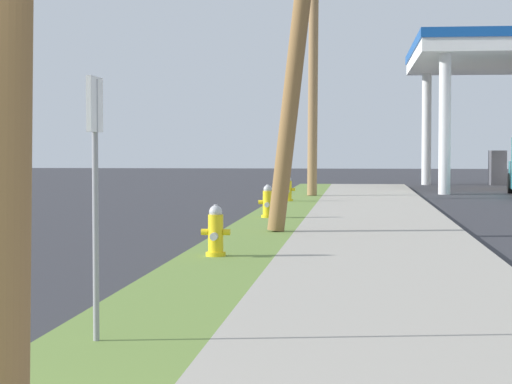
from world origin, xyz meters
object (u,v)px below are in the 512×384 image
Objects in this scene: utility_pole_background at (313,60)px; street_sign_post at (95,153)px; fire_hydrant_fourth at (288,190)px; fire_hydrant_second at (216,234)px; fire_hydrant_third at (268,203)px.

utility_pole_background is 24.95m from street_sign_post.
street_sign_post is (-0.58, -24.76, -2.99)m from utility_pole_background.
fire_hydrant_second is at bearing -89.86° from fire_hydrant_fourth.
utility_pole_background is at bearing 88.66° from street_sign_post.
utility_pole_background reaches higher than street_sign_post.
fire_hydrant_second is 19.02m from utility_pole_background.
street_sign_post is (-0.06, -14.13, 1.19)m from fire_hydrant_third.
fire_hydrant_third is at bearing 89.94° from fire_hydrant_second.
fire_hydrant_second is 1.00× the size of fire_hydrant_fourth.
fire_hydrant_second and fire_hydrant_third have the same top height.
street_sign_post reaches higher than fire_hydrant_second.
fire_hydrant_fourth is at bearing 90.14° from fire_hydrant_second.
utility_pole_background reaches higher than fire_hydrant_third.
fire_hydrant_third is at bearing -89.63° from fire_hydrant_fourth.
fire_hydrant_fourth is 0.08× the size of utility_pole_background.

